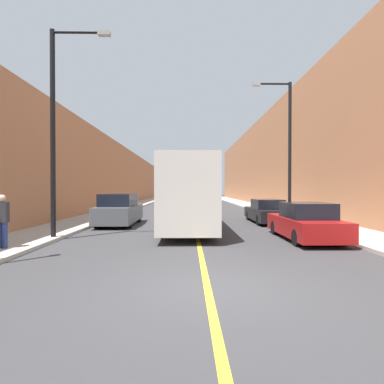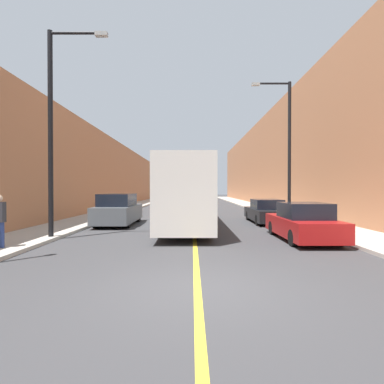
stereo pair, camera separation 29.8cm
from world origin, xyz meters
name	(u,v)px [view 1 (the left image)]	position (x,y,z in m)	size (l,w,h in m)	color
ground_plane	(208,289)	(0.00, 0.00, 0.00)	(200.00, 200.00, 0.00)	#38383A
sidewalk_left	(133,205)	(-7.03, 30.00, 0.07)	(2.80, 72.00, 0.13)	#B2AA9E
sidewalk_right	(249,205)	(7.03, 30.00, 0.07)	(2.80, 72.00, 0.13)	#B2AA9E
building_row_left	(105,175)	(-10.43, 30.00, 3.70)	(4.00, 72.00, 7.41)	#B2724C
building_row_right	(277,162)	(10.43, 30.00, 5.39)	(4.00, 72.00, 10.77)	#B2724C
road_center_line	(191,206)	(0.00, 30.00, 0.00)	(0.16, 72.00, 0.01)	gold
bus	(188,193)	(-0.41, 10.25, 1.87)	(2.44, 11.50, 3.50)	silver
parked_suv_left	(119,210)	(-4.39, 11.07, 0.84)	(1.96, 4.79, 1.81)	#51565B
car_right_near	(305,223)	(4.42, 5.95, 0.69)	(1.90, 4.53, 1.53)	maroon
car_right_mid	(267,212)	(4.45, 12.15, 0.66)	(1.83, 4.70, 1.45)	black
street_lamp_left	(57,121)	(-5.74, 6.03, 4.88)	(2.46, 0.24, 8.44)	black
street_lamp_right	(287,143)	(5.75, 12.29, 4.95)	(2.46, 0.24, 8.58)	black
pedestrian	(2,220)	(-6.56, 3.68, 1.05)	(0.39, 0.25, 1.77)	navy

